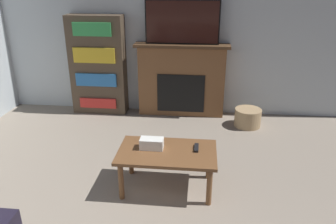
% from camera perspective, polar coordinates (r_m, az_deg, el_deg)
% --- Properties ---
extents(wall_back, '(6.09, 0.06, 2.70)m').
position_cam_1_polar(wall_back, '(4.75, 1.54, 15.67)').
color(wall_back, silver).
rests_on(wall_back, ground_plane).
extents(fireplace, '(1.34, 0.28, 1.05)m').
position_cam_1_polar(fireplace, '(4.77, 2.35, 5.62)').
color(fireplace, brown).
rests_on(fireplace, ground_plane).
extents(tv, '(1.01, 0.03, 0.59)m').
position_cam_1_polar(tv, '(4.59, 2.50, 15.35)').
color(tv, black).
rests_on(tv, fireplace).
extents(coffee_table, '(0.92, 0.55, 0.41)m').
position_cam_1_polar(coffee_table, '(3.11, -0.15, -7.69)').
color(coffee_table, brown).
rests_on(coffee_table, ground_plane).
extents(tissue_box, '(0.22, 0.12, 0.10)m').
position_cam_1_polar(tissue_box, '(3.11, -2.86, -5.50)').
color(tissue_box, white).
rests_on(tissue_box, coffee_table).
extents(remote_control, '(0.04, 0.15, 0.02)m').
position_cam_1_polar(remote_control, '(3.12, 4.97, -6.23)').
color(remote_control, black).
rests_on(remote_control, coffee_table).
extents(bookshelf, '(0.80, 0.29, 1.43)m').
position_cam_1_polar(bookshelf, '(4.93, -12.10, 7.95)').
color(bookshelf, '#4C3D2D').
rests_on(bookshelf, ground_plane).
extents(storage_basket, '(0.36, 0.36, 0.25)m').
position_cam_1_polar(storage_basket, '(4.63, 13.70, -0.95)').
color(storage_basket, tan).
rests_on(storage_basket, ground_plane).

